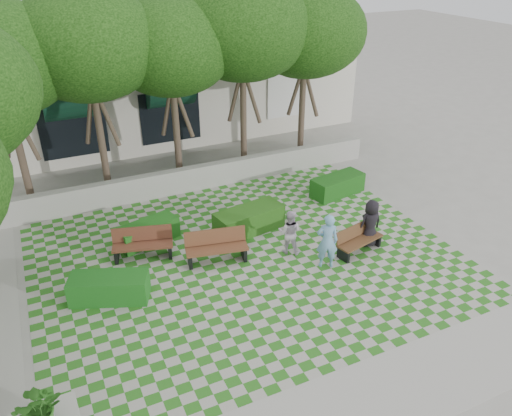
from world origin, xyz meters
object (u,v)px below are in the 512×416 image
person_blue (327,241)px  hedge_east (338,185)px  bench_east (358,240)px  person_dark (370,223)px  hedge_midleft (148,232)px  hedge_west (109,288)px  hedge_midright (249,220)px  bench_west (143,244)px  person_white (289,232)px  bench_mid (216,247)px

person_blue → hedge_east: bearing=-102.5°
hedge_east → bench_east: bearing=-114.0°
bench_east → person_dark: (0.51, 0.16, 0.36)m
hedge_midleft → hedge_west: bearing=-124.6°
hedge_east → person_dark: (-1.05, -3.34, 0.40)m
hedge_midright → hedge_midleft: 3.19m
hedge_midleft → hedge_west: size_ratio=0.94×
hedge_west → person_blue: 6.03m
hedge_east → hedge_west: bearing=-163.3°
hedge_midleft → hedge_east: bearing=2.3°
bench_west → person_white: size_ratio=1.30×
bench_east → hedge_east: bearing=52.7°
bench_east → hedge_west: 7.26m
bench_mid → hedge_east: bench_mid is taller
person_blue → hedge_west: bearing=14.0°
person_dark → person_white: person_dark is taller
bench_east → person_dark: 0.65m
bench_east → bench_west: size_ratio=0.90×
bench_west → person_blue: 5.38m
bench_east → person_blue: person_blue is taller
person_dark → bench_west: bearing=-18.9°
person_dark → person_white: size_ratio=1.08×
bench_west → hedge_midleft: 0.85m
person_dark → person_white: (-2.42, 0.67, -0.06)m
bench_east → hedge_east: (1.56, 3.50, -0.04)m
hedge_midleft → bench_mid: bearing=-50.4°
bench_mid → person_blue: (2.74, -1.60, 0.39)m
bench_mid → hedge_midright: 1.93m
hedge_midright → person_dark: 3.80m
hedge_midleft → person_white: person_white is taller
hedge_east → person_dark: bearing=-107.5°
bench_mid → bench_west: (-1.89, 1.10, -0.01)m
bench_west → hedge_midleft: bearing=81.6°
bench_mid → hedge_midleft: bearing=141.1°
hedge_west → person_white: 5.31m
hedge_midright → hedge_east: bearing=14.2°
hedge_midright → hedge_midleft: size_ratio=1.19×
bench_east → hedge_west: bearing=159.8°
hedge_midright → hedge_west: (-4.72, -1.61, -0.04)m
person_white → hedge_midleft: bearing=2.0°
bench_east → hedge_east: bench_east is taller
hedge_midright → hedge_midleft: (-3.11, 0.74, -0.06)m
bench_mid → person_white: (2.13, -0.51, 0.25)m
person_dark → hedge_midleft: bearing=-26.0°
bench_mid → hedge_west: bearing=-160.0°
person_dark → person_blue: bearing=13.6°
person_blue → bench_east: bearing=-144.3°
bench_mid → hedge_east: 6.00m
person_blue → person_white: size_ratio=1.20×
hedge_midright → person_white: size_ratio=1.59×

